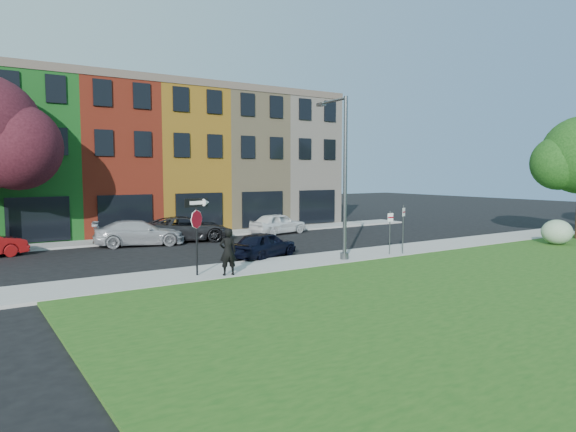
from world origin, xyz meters
TOP-DOWN VIEW (x-y plane):
  - ground at (0.00, 0.00)m, footprint 120.00×120.00m
  - sidewalk_near at (2.00, 3.00)m, footprint 40.00×3.00m
  - sidewalk_far at (-3.00, 15.00)m, footprint 40.00×2.40m
  - rowhouse_block at (-2.50, 21.18)m, footprint 30.00×10.12m
  - stop_sign at (-6.05, 2.55)m, footprint 1.04×0.21m
  - man at (-5.01, 1.90)m, footprint 0.85×0.70m
  - sedan_near at (-1.35, 5.26)m, footprint 4.24×4.95m
  - parked_car_silver at (-5.18, 12.84)m, footprint 4.45×6.05m
  - parked_car_dark at (-2.20, 13.14)m, footprint 5.51×6.87m
  - parked_car_white at (4.44, 13.13)m, footprint 3.20×4.82m
  - street_lamp at (1.32, 2.48)m, footprint 0.50×2.58m
  - parking_sign_a at (4.11, 2.13)m, footprint 0.32×0.11m
  - parking_sign_b at (4.79, 1.89)m, footprint 0.30×0.17m
  - shrub at (14.68, -0.49)m, footprint 1.67×1.67m

SIDE VIEW (x-z plane):
  - ground at x=0.00m, z-range 0.00..0.00m
  - sidewalk_near at x=2.00m, z-range 0.00..0.12m
  - sidewalk_far at x=-3.00m, z-range 0.00..0.12m
  - sedan_near at x=-1.35m, z-range 0.00..1.32m
  - parked_car_white at x=4.44m, z-range 0.00..1.44m
  - parked_car_silver at x=-5.18m, z-range 0.00..1.47m
  - parked_car_dark at x=-2.20m, z-range 0.00..1.53m
  - shrub at x=14.68m, z-range 0.10..1.52m
  - man at x=-5.01m, z-range 0.12..2.01m
  - parking_sign_a at x=4.11m, z-range 0.39..2.54m
  - parking_sign_b at x=4.79m, z-range 0.40..2.85m
  - stop_sign at x=-6.05m, z-range 0.77..3.84m
  - street_lamp at x=1.32m, z-range 0.15..7.76m
  - rowhouse_block at x=-2.50m, z-range -0.01..9.99m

